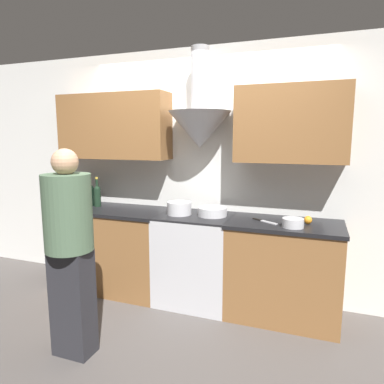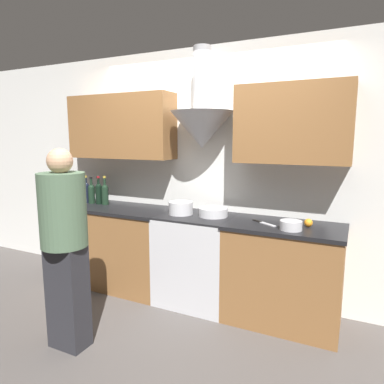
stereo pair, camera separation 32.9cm
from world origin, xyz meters
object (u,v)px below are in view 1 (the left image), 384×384
at_px(stock_pot, 179,208).
at_px(person_foreground_left, 70,245).
at_px(wine_bottle_3, 90,194).
at_px(wine_bottle_2, 83,194).
at_px(wine_bottle_4, 97,195).
at_px(saucepan, 293,223).
at_px(mixing_bowl, 212,212).
at_px(wine_bottle_0, 69,193).
at_px(stove_range, 195,258).
at_px(wine_bottle_1, 77,193).
at_px(orange_fruit, 308,220).

height_order(stock_pot, person_foreground_left, person_foreground_left).
distance_m(wine_bottle_3, stock_pot, 1.12).
xyz_separation_m(wine_bottle_2, wine_bottle_4, (0.20, 0.00, 0.01)).
bearing_deg(saucepan, mixing_bowl, 166.80).
bearing_deg(wine_bottle_0, wine_bottle_2, 2.38).
height_order(stove_range, person_foreground_left, person_foreground_left).
relative_size(stove_range, saucepan, 4.96).
bearing_deg(saucepan, wine_bottle_2, 175.44).
xyz_separation_m(wine_bottle_1, saucepan, (2.42, -0.19, -0.10)).
bearing_deg(wine_bottle_0, saucepan, -4.06).
xyz_separation_m(stove_range, mixing_bowl, (0.17, 0.03, 0.50)).
xyz_separation_m(wine_bottle_1, wine_bottle_4, (0.28, -0.00, -0.00)).
xyz_separation_m(wine_bottle_3, saucepan, (2.23, -0.19, -0.10)).
bearing_deg(mixing_bowl, wine_bottle_2, 179.90).
height_order(wine_bottle_2, wine_bottle_4, wine_bottle_4).
relative_size(saucepan, person_foreground_left, 0.11).
relative_size(orange_fruit, saucepan, 0.39).
bearing_deg(wine_bottle_4, stove_range, -1.96).
bearing_deg(wine_bottle_3, stock_pot, -3.30).
height_order(stove_range, wine_bottle_4, wine_bottle_4).
bearing_deg(mixing_bowl, wine_bottle_3, 179.65).
xyz_separation_m(wine_bottle_3, wine_bottle_4, (0.09, -0.00, -0.00)).
relative_size(wine_bottle_0, wine_bottle_3, 0.99).
xyz_separation_m(wine_bottle_3, mixing_bowl, (1.45, -0.01, -0.09)).
bearing_deg(orange_fruit, stock_pot, -178.21).
bearing_deg(wine_bottle_4, orange_fruit, -0.59).
xyz_separation_m(wine_bottle_0, saucepan, (2.52, -0.18, -0.10)).
height_order(wine_bottle_4, mixing_bowl, wine_bottle_4).
relative_size(wine_bottle_2, wine_bottle_4, 0.95).
xyz_separation_m(saucepan, person_foreground_left, (-1.55, -1.00, -0.07)).
xyz_separation_m(stove_range, wine_bottle_0, (-1.57, 0.03, 0.59)).
distance_m(stove_range, stock_pot, 0.54).
height_order(stock_pot, saucepan, stock_pot).
bearing_deg(stove_range, stock_pot, -172.78).
bearing_deg(wine_bottle_3, wine_bottle_2, -176.70).
bearing_deg(stock_pot, wine_bottle_1, 177.20).
bearing_deg(wine_bottle_4, wine_bottle_2, -179.00).
bearing_deg(stove_range, wine_bottle_4, 178.04).
xyz_separation_m(wine_bottle_0, wine_bottle_2, (0.18, 0.01, -0.01)).
bearing_deg(wine_bottle_4, wine_bottle_3, 178.45).
bearing_deg(stove_range, wine_bottle_1, 178.33).
relative_size(mixing_bowl, saucepan, 1.56).
distance_m(wine_bottle_2, wine_bottle_4, 0.20).
distance_m(wine_bottle_1, orange_fruit, 2.54).
xyz_separation_m(stove_range, person_foreground_left, (-0.60, -1.14, 0.42)).
distance_m(mixing_bowl, orange_fruit, 0.90).
distance_m(wine_bottle_2, stock_pot, 1.22).
height_order(wine_bottle_1, wine_bottle_2, wine_bottle_1).
distance_m(saucepan, person_foreground_left, 1.84).
distance_m(stove_range, wine_bottle_4, 1.32).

